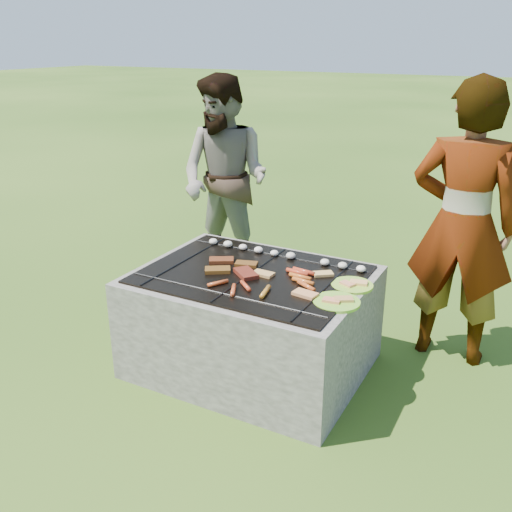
# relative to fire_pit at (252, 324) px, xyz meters

# --- Properties ---
(lawn) EXTENTS (60.00, 60.00, 0.00)m
(lawn) POSITION_rel_fire_pit_xyz_m (0.00, 0.00, -0.28)
(lawn) COLOR #254511
(lawn) RESTS_ON ground
(fire_pit) EXTENTS (1.30, 1.00, 0.62)m
(fire_pit) POSITION_rel_fire_pit_xyz_m (0.00, 0.00, 0.00)
(fire_pit) COLOR #A0988D
(fire_pit) RESTS_ON ground
(mushrooms) EXTENTS (1.05, 0.06, 0.04)m
(mushrooms) POSITION_rel_fire_pit_xyz_m (0.02, 0.31, 0.35)
(mushrooms) COLOR beige
(mushrooms) RESTS_ON fire_pit
(pork_slabs) EXTENTS (0.41, 0.29, 0.02)m
(pork_slabs) POSITION_rel_fire_pit_xyz_m (-0.12, -0.00, 0.34)
(pork_slabs) COLOR #903A1A
(pork_slabs) RESTS_ON fire_pit
(sausages) EXTENTS (0.55, 0.50, 0.03)m
(sausages) POSITION_rel_fire_pit_xyz_m (0.20, -0.06, 0.34)
(sausages) COLOR #EF4927
(sausages) RESTS_ON fire_pit
(bread_on_grate) EXTENTS (0.45, 0.40, 0.02)m
(bread_on_grate) POSITION_rel_fire_pit_xyz_m (0.28, -0.01, 0.34)
(bread_on_grate) COLOR tan
(bread_on_grate) RESTS_ON fire_pit
(plate_far) EXTENTS (0.30, 0.30, 0.03)m
(plate_far) POSITION_rel_fire_pit_xyz_m (0.56, 0.12, 0.33)
(plate_far) COLOR yellow
(plate_far) RESTS_ON fire_pit
(plate_near) EXTENTS (0.31, 0.31, 0.03)m
(plate_near) POSITION_rel_fire_pit_xyz_m (0.56, -0.12, 0.33)
(plate_near) COLOR #BCCD31
(plate_near) RESTS_ON fire_pit
(cook) EXTENTS (0.63, 0.42, 1.70)m
(cook) POSITION_rel_fire_pit_xyz_m (1.01, 0.72, 0.57)
(cook) COLOR gray
(cook) RESTS_ON ground
(bystander) EXTENTS (0.84, 0.68, 1.63)m
(bystander) POSITION_rel_fire_pit_xyz_m (-0.89, 1.18, 0.53)
(bystander) COLOR #AA9E8E
(bystander) RESTS_ON ground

